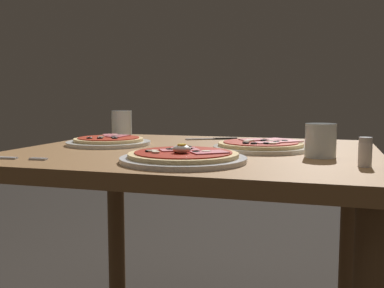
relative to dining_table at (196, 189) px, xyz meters
name	(u,v)px	position (x,y,z in m)	size (l,w,h in m)	color
dining_table	(196,189)	(0.00, 0.00, 0.00)	(1.05, 0.89, 0.74)	olive
pizza_foreground	(183,157)	(0.04, -0.26, 0.13)	(0.31, 0.31, 0.05)	white
pizza_across_left	(109,141)	(-0.31, 0.04, 0.13)	(0.27, 0.27, 0.03)	white
pizza_across_right	(261,146)	(0.19, 0.04, 0.13)	(0.28, 0.28, 0.03)	silver
water_glass_near	(320,143)	(0.36, -0.08, 0.16)	(0.08, 0.08, 0.09)	silver
water_glass_far	(122,126)	(-0.40, 0.32, 0.16)	(0.08, 0.08, 0.10)	silver
fork	(14,158)	(-0.38, -0.34, 0.12)	(0.16, 0.03, 0.00)	silver
knife	(215,139)	(-0.02, 0.32, 0.12)	(0.18, 0.11, 0.01)	silver
salt_shaker	(365,152)	(0.46, -0.21, 0.15)	(0.03, 0.03, 0.07)	white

